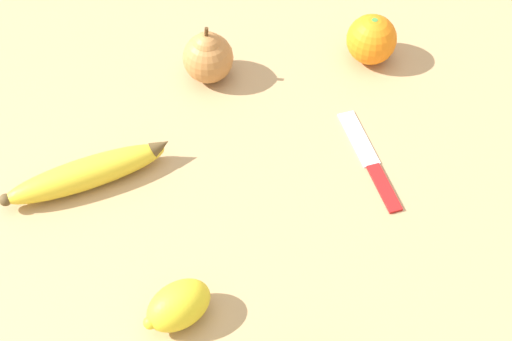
# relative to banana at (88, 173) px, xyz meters

# --- Properties ---
(ground_plane) EXTENTS (3.00, 3.00, 0.00)m
(ground_plane) POSITION_rel_banana_xyz_m (0.11, -0.10, -0.02)
(ground_plane) COLOR tan
(banana) EXTENTS (0.18, 0.15, 0.04)m
(banana) POSITION_rel_banana_xyz_m (0.00, 0.00, 0.00)
(banana) COLOR yellow
(banana) RESTS_ON ground_plane
(orange) EXTENTS (0.07, 0.07, 0.07)m
(orange) POSITION_rel_banana_xyz_m (0.36, -0.21, 0.02)
(orange) COLOR orange
(orange) RESTS_ON ground_plane
(pear) EXTENTS (0.07, 0.07, 0.09)m
(pear) POSITION_rel_banana_xyz_m (0.22, -0.03, 0.02)
(pear) COLOR #B2753D
(pear) RESTS_ON ground_plane
(lemon) EXTENTS (0.08, 0.07, 0.05)m
(lemon) POSITION_rel_banana_xyz_m (-0.10, -0.19, 0.01)
(lemon) COLOR yellow
(lemon) RESTS_ON ground_plane
(paring_knife) EXTENTS (0.13, 0.13, 0.01)m
(paring_knife) POSITION_rel_banana_xyz_m (0.19, -0.29, -0.02)
(paring_knife) COLOR silver
(paring_knife) RESTS_ON ground_plane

